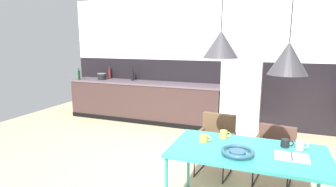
# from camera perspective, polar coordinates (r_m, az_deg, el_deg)

# --- Properties ---
(ground_plane) EXTENTS (8.95, 8.95, 0.00)m
(ground_plane) POSITION_cam_1_polar(r_m,az_deg,el_deg) (3.64, -1.76, -19.02)
(ground_plane) COLOR #CCB28A
(back_wall_splashback_dark) EXTENTS (6.88, 0.12, 1.40)m
(back_wall_splashback_dark) POSITION_cam_1_polar(r_m,az_deg,el_deg) (6.13, 9.05, 0.25)
(back_wall_splashback_dark) COLOR black
(back_wall_splashback_dark) RESTS_ON ground
(back_wall_panel_upper) EXTENTS (6.88, 0.12, 1.40)m
(back_wall_panel_upper) POSITION_cam_1_polar(r_m,az_deg,el_deg) (6.04, 9.45, 13.40)
(back_wall_panel_upper) COLOR silver
(back_wall_panel_upper) RESTS_ON back_wall_splashback_dark
(kitchen_counter) EXTENTS (3.61, 0.63, 0.90)m
(kitchen_counter) POSITION_cam_1_polar(r_m,az_deg,el_deg) (6.32, -5.14, -1.61)
(kitchen_counter) COLOR #3F2D2B
(kitchen_counter) RESTS_ON ground
(refrigerator_column) EXTENTS (0.75, 0.60, 2.00)m
(refrigerator_column) POSITION_cam_1_polar(r_m,az_deg,el_deg) (5.63, 15.18, 2.19)
(refrigerator_column) COLOR silver
(refrigerator_column) RESTS_ON ground
(dining_table) EXTENTS (1.52, 0.84, 0.74)m
(dining_table) POSITION_cam_1_polar(r_m,az_deg,el_deg) (2.91, 16.20, -12.17)
(dining_table) COLOR teal
(dining_table) RESTS_ON ground
(armchair_facing_counter) EXTENTS (0.55, 0.54, 0.73)m
(armchair_facing_counter) POSITION_cam_1_polar(r_m,az_deg,el_deg) (3.80, 21.46, -10.31)
(armchair_facing_counter) COLOR brown
(armchair_facing_counter) RESTS_ON ground
(armchair_corner_seat) EXTENTS (0.54, 0.53, 0.82)m
(armchair_corner_seat) POSITION_cam_1_polar(r_m,az_deg,el_deg) (3.86, 9.97, -8.91)
(armchair_corner_seat) COLOR brown
(armchair_corner_seat) RESTS_ON ground
(fruit_bowl) EXTENTS (0.31, 0.31, 0.06)m
(fruit_bowl) POSITION_cam_1_polar(r_m,az_deg,el_deg) (2.72, 14.32, -11.73)
(fruit_bowl) COLOR #33607F
(fruit_bowl) RESTS_ON dining_table
(open_book) EXTENTS (0.30, 0.22, 0.02)m
(open_book) POSITION_cam_1_polar(r_m,az_deg,el_deg) (2.86, 24.42, -11.95)
(open_book) COLOR white
(open_book) RESTS_ON dining_table
(mug_dark_espresso) EXTENTS (0.13, 0.08, 0.08)m
(mug_dark_espresso) POSITION_cam_1_polar(r_m,az_deg,el_deg) (3.09, 23.33, -9.48)
(mug_dark_espresso) COLOR black
(mug_dark_espresso) RESTS_ON dining_table
(mug_short_terracotta) EXTENTS (0.12, 0.08, 0.09)m
(mug_short_terracotta) POSITION_cam_1_polar(r_m,az_deg,el_deg) (3.15, 11.59, -8.34)
(mug_short_terracotta) COLOR gold
(mug_short_terracotta) RESTS_ON dining_table
(mug_tall_blue) EXTENTS (0.12, 0.08, 0.10)m
(mug_tall_blue) POSITION_cam_1_polar(r_m,az_deg,el_deg) (3.07, 25.87, -9.67)
(mug_tall_blue) COLOR white
(mug_tall_blue) RESTS_ON dining_table
(mug_wide_latte) EXTENTS (0.13, 0.09, 0.08)m
(mug_wide_latte) POSITION_cam_1_polar(r_m,az_deg,el_deg) (3.00, 7.51, -9.25)
(mug_wide_latte) COLOR gold
(mug_wide_latte) RESTS_ON dining_table
(cooking_pot) EXTENTS (0.21, 0.21, 0.18)m
(cooking_pot) POSITION_cam_1_polar(r_m,az_deg,el_deg) (6.77, -13.66, 3.49)
(cooking_pot) COLOR black
(cooking_pot) RESTS_ON kitchen_counter
(bottle_spice_small) EXTENTS (0.07, 0.07, 0.31)m
(bottle_spice_small) POSITION_cam_1_polar(r_m,az_deg,el_deg) (6.48, -7.48, 3.81)
(bottle_spice_small) COLOR black
(bottle_spice_small) RESTS_ON kitchen_counter
(bottle_oil_tall) EXTENTS (0.06, 0.06, 0.27)m
(bottle_oil_tall) POSITION_cam_1_polar(r_m,az_deg,el_deg) (6.89, -18.08, 3.69)
(bottle_oil_tall) COLOR #0F3319
(bottle_oil_tall) RESTS_ON kitchen_counter
(bottle_wine_green) EXTENTS (0.06, 0.06, 0.31)m
(bottle_wine_green) POSITION_cam_1_polar(r_m,az_deg,el_deg) (6.93, -12.10, 4.12)
(bottle_wine_green) COLOR maroon
(bottle_wine_green) RESTS_ON kitchen_counter
(pendant_lamp_over_table_near) EXTENTS (0.34, 0.34, 1.09)m
(pendant_lamp_over_table_near) POSITION_cam_1_polar(r_m,az_deg,el_deg) (2.74, 10.99, 10.06)
(pendant_lamp_over_table_near) COLOR black
(pendant_lamp_over_table_far) EXTENTS (0.35, 0.35, 1.23)m
(pendant_lamp_over_table_far) POSITION_cam_1_polar(r_m,az_deg,el_deg) (2.67, 23.83, 6.72)
(pendant_lamp_over_table_far) COLOR black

